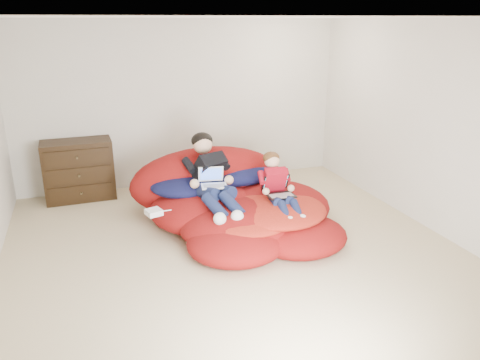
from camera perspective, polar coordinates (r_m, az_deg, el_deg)
The scene contains 9 objects.
room_shell at distance 5.29m, azimuth -0.84°, elevation -6.30°, with size 5.10×5.10×2.77m.
dresser at distance 7.10m, azimuth -19.06°, elevation 1.14°, with size 0.97×0.55×0.86m.
beanbag_pile at distance 5.91m, azimuth -0.59°, elevation -2.92°, with size 2.47×2.41×0.95m.
cream_pillow at distance 6.42m, azimuth -7.25°, elevation 2.00°, with size 0.41×0.26×0.26m, color silver.
older_boy at distance 5.74m, azimuth -3.69°, elevation 0.91°, with size 0.49×1.30×0.79m.
younger_boy at distance 5.61m, azimuth 4.63°, elevation -0.52°, with size 0.31×0.90×0.65m.
laptop_white at distance 5.65m, azimuth -3.35°, elevation -0.07°, with size 0.34×0.34×0.22m.
laptop_black at distance 5.61m, azimuth 4.72°, elevation -1.17°, with size 0.34×0.34×0.22m.
power_adapter at distance 5.38m, azimuth -10.46°, elevation -3.88°, with size 0.16×0.16×0.06m, color white.
Camera 1 is at (-1.48, -4.55, 2.49)m, focal length 35.00 mm.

